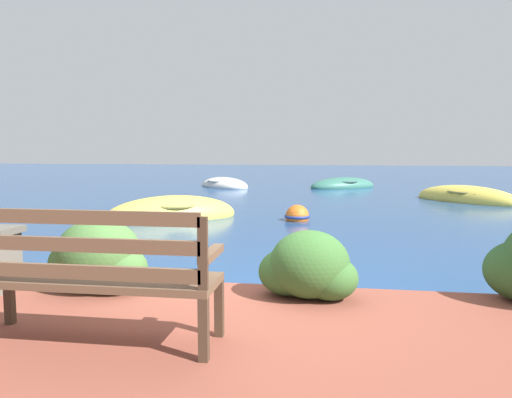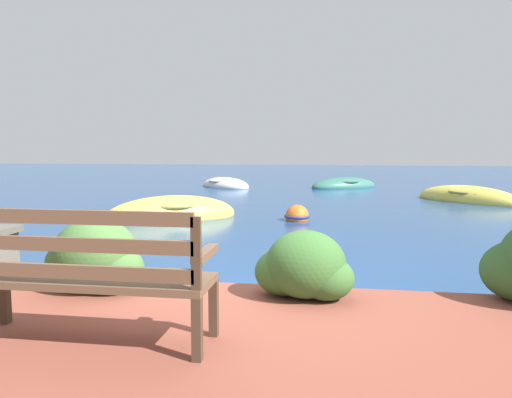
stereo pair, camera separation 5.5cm
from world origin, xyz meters
name	(u,v)px [view 2 (the right image)]	position (x,y,z in m)	size (l,w,h in m)	color
ground_plane	(225,304)	(0.00, 0.00, 0.00)	(80.00, 80.00, 0.00)	navy
park_bench	(86,273)	(-0.58, -1.63, 0.71)	(1.67, 0.48, 0.93)	#433123
hedge_clump_left	(95,259)	(-1.14, -0.43, 0.51)	(0.98, 0.71, 0.67)	#426B33
hedge_clump_centre	(304,269)	(0.79, -0.36, 0.48)	(0.88, 0.63, 0.60)	#38662D
rowboat_nearest	(172,215)	(-2.43, 5.61, 0.07)	(3.03, 2.58, 0.89)	#DBC64C
rowboat_mid	(468,199)	(4.78, 10.28, 0.07)	(2.96, 3.16, 0.81)	#DBC64C
rowboat_far	(225,186)	(-3.21, 14.38, 0.06)	(2.81, 2.85, 0.68)	silver
rowboat_outer	(344,186)	(1.37, 14.79, 0.06)	(2.99, 2.57, 0.71)	#336B5B
mooring_buoy	(297,216)	(0.26, 5.79, 0.09)	(0.55, 0.55, 0.50)	orange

